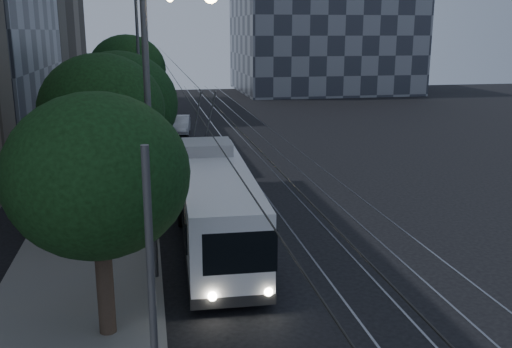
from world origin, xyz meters
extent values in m
plane|color=black|center=(0.00, 0.00, 0.00)|extent=(120.00, 120.00, 0.00)
cube|color=gray|center=(-7.50, 20.00, 0.07)|extent=(5.00, 90.00, 0.15)
cube|color=gray|center=(0.28, 20.00, 0.01)|extent=(0.08, 90.00, 0.02)
cube|color=gray|center=(1.72, 20.00, 0.01)|extent=(0.08, 90.00, 0.02)
cube|color=gray|center=(3.28, 20.00, 0.01)|extent=(0.08, 90.00, 0.02)
cube|color=gray|center=(4.72, 20.00, 0.01)|extent=(0.08, 90.00, 0.02)
cylinder|color=black|center=(-3.85, 20.00, 5.60)|extent=(0.02, 90.00, 0.02)
cylinder|color=black|center=(-3.15, 20.00, 5.60)|extent=(0.02, 90.00, 0.02)
cylinder|color=#555558|center=(-5.30, -10.00, 3.00)|extent=(0.14, 0.14, 6.00)
cylinder|color=#555558|center=(-5.30, 10.00, 3.00)|extent=(0.14, 0.14, 6.00)
cylinder|color=#555558|center=(-5.30, 30.00, 3.00)|extent=(0.14, 0.14, 6.00)
cylinder|color=#555558|center=(-5.30, 50.00, 3.00)|extent=(0.14, 0.14, 6.00)
cube|color=silver|center=(-2.90, 0.64, 1.66)|extent=(2.77, 11.28, 2.66)
cube|color=black|center=(-2.90, 0.64, 0.47)|extent=(2.81, 11.32, 0.33)
cube|color=black|center=(-2.90, 1.11, 1.77)|extent=(2.75, 8.95, 0.98)
cube|color=black|center=(-2.90, -4.93, 1.91)|extent=(2.08, 0.15, 1.21)
cube|color=black|center=(-2.90, 6.21, 1.87)|extent=(1.88, 0.15, 0.93)
cube|color=#25E22C|center=(-2.90, -4.93, 2.75)|extent=(1.49, 0.11, 0.30)
cube|color=#9C9C9F|center=(-2.90, 3.44, 3.22)|extent=(2.05, 2.12, 0.47)
sphere|color=white|center=(-3.69, -4.98, 0.70)|extent=(0.24, 0.24, 0.24)
sphere|color=white|center=(-2.11, -4.98, 0.70)|extent=(0.24, 0.24, 0.24)
cylinder|color=#555558|center=(-3.18, 4.42, 4.34)|extent=(0.06, 4.23, 2.57)
cylinder|color=#555558|center=(-2.62, 4.42, 4.34)|extent=(0.06, 4.23, 2.57)
cylinder|color=black|center=(-4.04, -2.94, 0.47)|extent=(0.28, 0.93, 0.93)
cylinder|color=black|center=(-1.76, -2.94, 0.47)|extent=(0.28, 0.93, 0.93)
cylinder|color=black|center=(-4.04, 3.11, 0.47)|extent=(0.28, 0.93, 0.93)
cylinder|color=black|center=(-1.76, 3.11, 0.47)|extent=(0.28, 0.93, 0.93)
cylinder|color=black|center=(-4.04, 4.90, 0.47)|extent=(0.28, 0.93, 0.93)
cylinder|color=black|center=(-1.76, 4.90, 0.47)|extent=(0.28, 0.93, 0.93)
imported|color=#B3B7BC|center=(-3.21, 12.40, 0.91)|extent=(3.92, 6.89, 1.81)
imported|color=silver|center=(-3.93, 14.77, 0.71)|extent=(2.85, 4.50, 1.43)
imported|color=silver|center=(-4.30, 19.50, 0.65)|extent=(2.86, 4.80, 1.30)
imported|color=silver|center=(-2.70, 25.43, 0.68)|extent=(1.90, 4.24, 1.35)
imported|color=white|center=(-4.27, 29.50, 0.78)|extent=(2.49, 4.80, 1.56)
cylinder|color=#31221B|center=(-6.50, -5.37, 1.34)|extent=(0.44, 0.44, 2.68)
ellipsoid|color=black|center=(-6.50, -5.37, 4.39)|extent=(4.56, 4.56, 4.10)
cylinder|color=#31221B|center=(-7.00, 4.18, 1.43)|extent=(0.44, 0.44, 2.86)
ellipsoid|color=black|center=(-7.00, 4.18, 4.75)|extent=(5.03, 5.03, 4.53)
cylinder|color=#31221B|center=(-6.50, 8.03, 1.22)|extent=(0.44, 0.44, 2.44)
ellipsoid|color=black|center=(-6.50, 8.03, 4.50)|extent=(5.49, 5.49, 4.94)
cylinder|color=#31221B|center=(-6.50, 16.28, 1.11)|extent=(0.44, 0.44, 2.22)
ellipsoid|color=black|center=(-6.50, 16.28, 3.88)|extent=(4.42, 4.42, 3.97)
cylinder|color=#31221B|center=(-6.50, 24.00, 1.49)|extent=(0.44, 0.44, 2.99)
ellipsoid|color=black|center=(-6.50, 24.00, 5.09)|extent=(5.60, 5.60, 5.04)
cylinder|color=#31221B|center=(-6.50, 34.11, 1.20)|extent=(0.44, 0.44, 2.41)
ellipsoid|color=black|center=(-6.50, 34.11, 4.42)|extent=(5.35, 5.35, 4.82)
cylinder|color=#555558|center=(-5.20, -2.05, 4.64)|extent=(0.20, 0.20, 9.28)
cylinder|color=#555558|center=(-5.62, 19.64, 5.20)|extent=(0.20, 0.20, 10.39)
camera|label=1|loc=(-5.24, -19.38, 7.82)|focal=40.00mm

